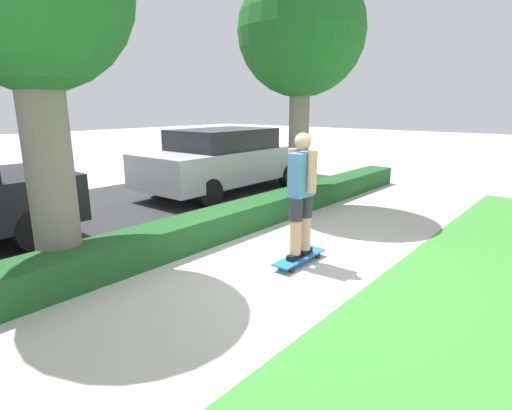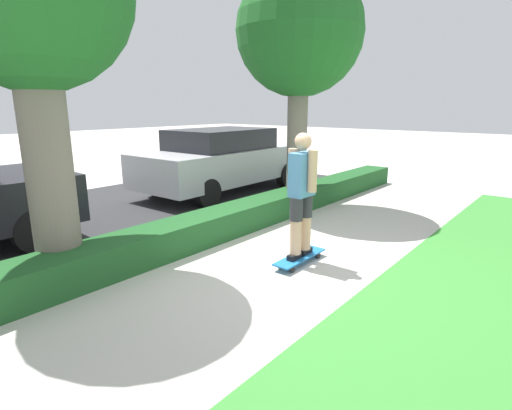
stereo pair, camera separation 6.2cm
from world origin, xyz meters
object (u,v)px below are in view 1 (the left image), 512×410
skateboard (300,258)px  parked_car_middle (226,159)px  tree_mid (301,35)px  skater_person (301,193)px

skateboard → parked_car_middle: bearing=56.0°
skateboard → tree_mid: tree_mid is taller
skater_person → tree_mid: (2.34, 1.66, 2.32)m
skater_person → tree_mid: bearing=35.3°
skateboard → parked_car_middle: parked_car_middle is taller
skater_person → parked_car_middle: skater_person is taller
skateboard → tree_mid: bearing=35.3°
tree_mid → skater_person: bearing=-144.7°
skater_person → parked_car_middle: 4.75m
skateboard → tree_mid: 4.30m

